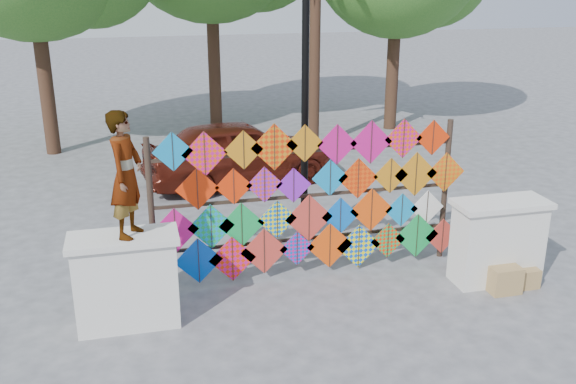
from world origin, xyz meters
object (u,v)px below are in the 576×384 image
at_px(vendor_woman, 126,175).
at_px(lamppost, 305,86).
at_px(kite_rack, 312,201).
at_px(sedan, 239,152).

bearing_deg(vendor_woman, lamppost, -28.39).
distance_m(kite_rack, vendor_woman, 2.96).
height_order(kite_rack, lamppost, lamppost).
distance_m(vendor_woman, sedan, 6.24).
xyz_separation_m(vendor_woman, lamppost, (2.89, 2.20, 0.60)).
height_order(kite_rack, vendor_woman, vendor_woman).
relative_size(kite_rack, sedan, 1.17).
xyz_separation_m(vendor_woman, sedan, (2.34, 5.62, -1.38)).
bearing_deg(kite_rack, sedan, 93.96).
distance_m(kite_rack, sedan, 4.73).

